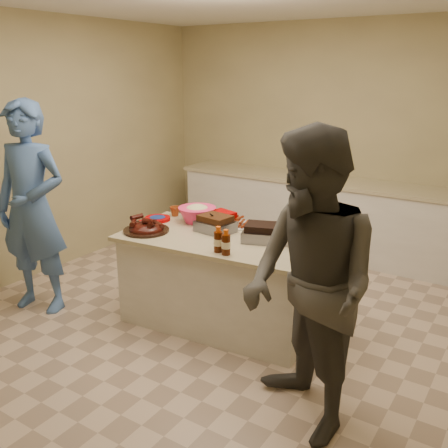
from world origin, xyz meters
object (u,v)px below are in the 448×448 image
Objects in this scene: rib_platter at (146,231)px; bbq_bottle_b at (218,252)px; bbq_bottle_a at (226,255)px; mustard_bottle at (219,230)px; plastic_cup at (175,216)px; island at (221,322)px; roasting_pan at (301,243)px; guest_blue at (44,306)px; guest_gray at (302,422)px; coleslaw_bowl at (197,222)px.

bbq_bottle_b is at bearing -5.51° from rib_platter.
mustard_bottle is at bearing 128.31° from bbq_bottle_a.
plastic_cup is at bearing 99.92° from rib_platter.
plastic_cup is (-0.71, 0.28, 0.80)m from island.
rib_platter is at bearing -153.41° from roasting_pan.
roasting_pan is at bearing 20.32° from rib_platter.
mustard_bottle reaches higher than guest_blue.
island is 4.24× the size of rib_platter.
island is 1.41m from guest_gray.
roasting_pan is 0.17× the size of guest_blue.
bbq_bottle_b is (0.60, -0.55, 0.00)m from coleslaw_bowl.
bbq_bottle_a reaches higher than rib_platter.
guest_blue is at bearing -156.19° from rib_platter.
bbq_bottle_a is (0.68, -0.57, 0.00)m from coleslaw_bowl.
coleslaw_bowl is 0.19× the size of guest_gray.
roasting_pan is 1.62× the size of bbq_bottle_b.
coleslaw_bowl is at bearing 137.49° from bbq_bottle_b.
bbq_bottle_a reaches higher than mustard_bottle.
plastic_cup is (-0.97, 0.61, 0.00)m from bbq_bottle_a.
guest_blue is (-0.96, -0.42, -0.80)m from rib_platter.
coleslaw_bowl reaches higher than guest_gray.
plastic_cup is 2.31m from guest_gray.
island is 8.51× the size of bbq_bottle_a.
plastic_cup is at bearing -175.89° from roasting_pan.
coleslaw_bowl is at bearing -8.41° from plastic_cup.
mustard_bottle reaches higher than roasting_pan.
coleslaw_bowl is (-1.05, 0.01, 0.00)m from roasting_pan.
roasting_pan is at bearing 6.92° from guest_blue.
guest_gray is (0.52, -1.05, -0.80)m from roasting_pan.
bbq_bottle_b is 1.52× the size of mustard_bottle.
roasting_pan is 1.05m from coleslaw_bowl.
plastic_cup is (-0.89, 0.59, 0.00)m from bbq_bottle_b.
guest_gray is at bearing -40.61° from island.
rib_platter is 0.63m from mustard_bottle.
coleslaw_bowl is 0.18× the size of guest_blue.
island is 0.88× the size of guest_blue.
bbq_bottle_a is 0.08m from bbq_bottle_b.
island is 5.12× the size of roasting_pan.
rib_platter is 1.96× the size of bbq_bottle_b.
guest_gray is (1.57, -1.05, -0.80)m from coleslaw_bowl.
guest_blue is at bearing -150.97° from mustard_bottle.
bbq_bottle_a reaches higher than guest_blue.
roasting_pan is 1.34m from plastic_cup.
plastic_cup is at bearing 147.98° from bbq_bottle_a.
island is at bearing 128.88° from bbq_bottle_a.
bbq_bottle_b is at bearing -57.24° from mustard_bottle.
guest_blue is 2.74m from guest_gray.
rib_platter is 0.89m from bbq_bottle_a.
bbq_bottle_b is 1.97m from guest_blue.
mustard_bottle is (-0.75, -0.07, 0.00)m from roasting_pan.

